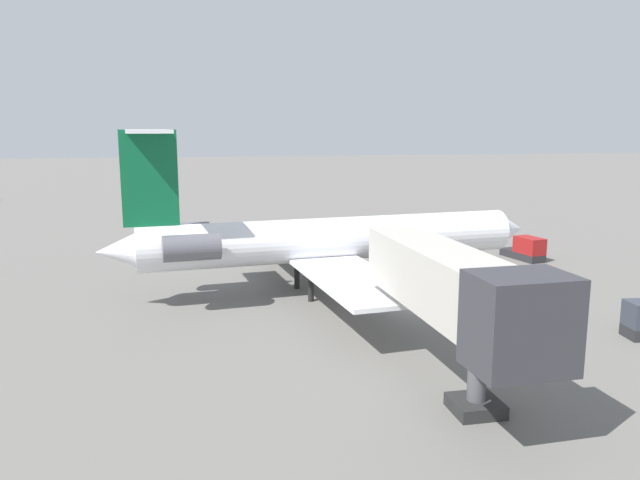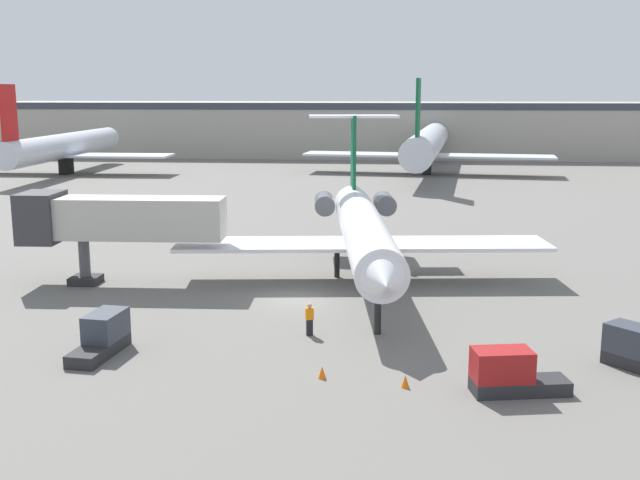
% 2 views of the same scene
% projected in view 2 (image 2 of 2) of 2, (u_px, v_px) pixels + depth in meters
% --- Properties ---
extents(ground_plane, '(400.00, 400.00, 0.10)m').
position_uv_depth(ground_plane, '(297.00, 300.00, 45.66)').
color(ground_plane, '#66635E').
extents(regional_jet, '(24.53, 28.58, 10.43)m').
position_uv_depth(regional_jet, '(363.00, 227.00, 49.44)').
color(regional_jet, white).
rests_on(regional_jet, ground_plane).
extents(jet_bridge, '(13.01, 3.34, 5.94)m').
position_uv_depth(jet_bridge, '(108.00, 219.00, 48.52)').
color(jet_bridge, '#B7B2A8').
rests_on(jet_bridge, ground_plane).
extents(ground_crew_marshaller, '(0.46, 0.36, 1.69)m').
position_uv_depth(ground_crew_marshaller, '(310.00, 319.00, 38.87)').
color(ground_crew_marshaller, black).
rests_on(ground_crew_marshaller, ground_plane).
extents(baggage_tug_lead, '(4.19, 2.09, 1.90)m').
position_uv_depth(baggage_tug_lead, '(510.00, 374.00, 31.43)').
color(baggage_tug_lead, '#262628').
rests_on(baggage_tug_lead, ground_plane).
extents(baggage_tug_spare, '(1.87, 4.14, 1.90)m').
position_uv_depth(baggage_tug_spare, '(103.00, 336.00, 36.31)').
color(baggage_tug_spare, '#262628').
rests_on(baggage_tug_spare, ground_plane).
extents(traffic_cone_near, '(0.36, 0.36, 0.55)m').
position_uv_depth(traffic_cone_near, '(322.00, 372.00, 33.16)').
color(traffic_cone_near, orange).
rests_on(traffic_cone_near, ground_plane).
extents(traffic_cone_mid, '(0.36, 0.36, 0.55)m').
position_uv_depth(traffic_cone_mid, '(405.00, 381.00, 32.15)').
color(traffic_cone_mid, orange).
rests_on(traffic_cone_mid, ground_plane).
extents(terminal_building, '(137.93, 19.25, 10.03)m').
position_uv_depth(terminal_building, '(360.00, 129.00, 143.89)').
color(terminal_building, '#9E998E').
rests_on(terminal_building, ground_plane).
extents(parked_airliner_west_end, '(31.47, 37.41, 13.00)m').
position_uv_depth(parked_airliner_west_end, '(64.00, 147.00, 112.33)').
color(parked_airliner_west_end, silver).
rests_on(parked_airliner_west_end, ground_plane).
extents(parked_airliner_west_mid, '(37.05, 43.79, 13.70)m').
position_uv_depth(parked_airliner_west_mid, '(427.00, 144.00, 112.30)').
color(parked_airliner_west_mid, silver).
rests_on(parked_airliner_west_mid, ground_plane).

